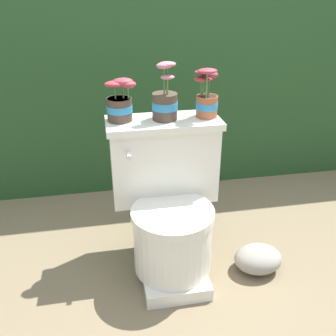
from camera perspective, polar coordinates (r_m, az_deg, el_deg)
The scene contains 7 objects.
ground_plane at distance 1.81m, azimuth 3.51°, elevation -16.13°, with size 12.00×12.00×0.00m, color #75664C.
hedge_backdrop at distance 2.66m, azimuth -2.91°, elevation 15.51°, with size 4.32×0.87×1.43m.
toilet at distance 1.69m, azimuth 0.05°, elevation -5.46°, with size 0.50×0.51×0.69m.
potted_plant_left at distance 1.61m, azimuth -7.34°, elevation 9.77°, with size 0.13×0.11×0.18m.
potted_plant_midleft at distance 1.62m, azimuth -0.47°, elevation 10.06°, with size 0.11×0.11×0.25m.
potted_plant_middle at distance 1.66m, azimuth 5.92°, elevation 10.64°, with size 0.11×0.11×0.22m.
garden_stone at distance 1.85m, azimuth 13.55°, elevation -13.30°, with size 0.22×0.18×0.12m.
Camera 1 is at (-0.35, -1.29, 1.23)m, focal length 40.00 mm.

